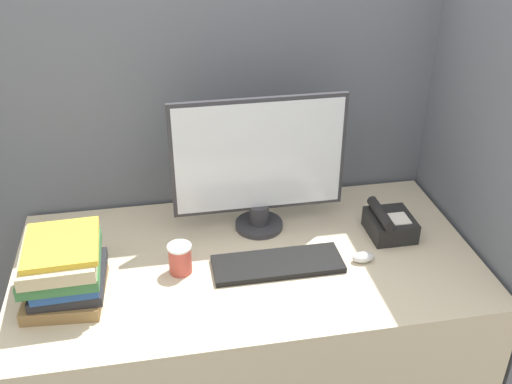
# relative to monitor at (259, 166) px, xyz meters

# --- Properties ---
(cubicle_panel_rear) EXTENTS (1.95, 0.04, 1.79)m
(cubicle_panel_rear) POSITION_rel_monitor_xyz_m (-0.07, 0.26, -0.10)
(cubicle_panel_rear) COLOR slate
(cubicle_panel_rear) RESTS_ON ground_plane
(cubicle_panel_right) EXTENTS (0.04, 0.88, 1.79)m
(cubicle_panel_right) POSITION_rel_monitor_xyz_m (0.74, -0.15, -0.10)
(cubicle_panel_right) COLOR slate
(cubicle_panel_right) RESTS_ON ground_plane
(desk) EXTENTS (1.55, 0.82, 0.75)m
(desk) POSITION_rel_monitor_xyz_m (-0.07, -0.18, -0.63)
(desk) COLOR beige
(desk) RESTS_ON ground_plane
(monitor) EXTENTS (0.61, 0.17, 0.50)m
(monitor) POSITION_rel_monitor_xyz_m (0.00, 0.00, 0.00)
(monitor) COLOR #333338
(monitor) RESTS_ON desk
(keyboard) EXTENTS (0.43, 0.15, 0.02)m
(keyboard) POSITION_rel_monitor_xyz_m (0.02, -0.25, -0.24)
(keyboard) COLOR black
(keyboard) RESTS_ON desk
(mouse) EXTENTS (0.07, 0.04, 0.03)m
(mouse) POSITION_rel_monitor_xyz_m (0.31, -0.27, -0.24)
(mouse) COLOR silver
(mouse) RESTS_ON desk
(coffee_cup) EXTENTS (0.08, 0.08, 0.10)m
(coffee_cup) POSITION_rel_monitor_xyz_m (-0.30, -0.22, -0.20)
(coffee_cup) COLOR #BF4C3F
(coffee_cup) RESTS_ON desk
(book_stack) EXTENTS (0.25, 0.30, 0.20)m
(book_stack) POSITION_rel_monitor_xyz_m (-0.65, -0.27, -0.15)
(book_stack) COLOR olive
(book_stack) RESTS_ON desk
(desk_telephone) EXTENTS (0.15, 0.18, 0.11)m
(desk_telephone) POSITION_rel_monitor_xyz_m (0.45, -0.13, -0.21)
(desk_telephone) COLOR black
(desk_telephone) RESTS_ON desk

